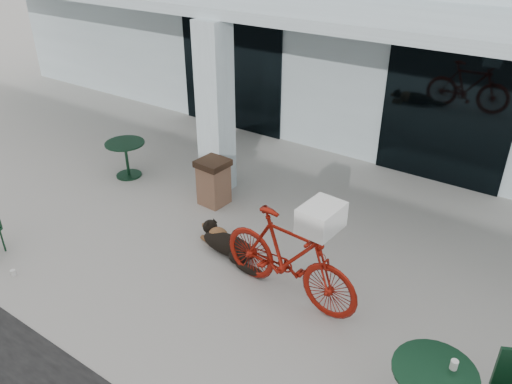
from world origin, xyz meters
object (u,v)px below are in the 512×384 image
Objects in this scene: bicycle at (288,258)px; trash_receptacle at (214,182)px; cafe_table_near at (127,159)px; dog at (229,244)px.

bicycle reaches higher than trash_receptacle.
cafe_table_near is at bearing 78.60° from bicycle.
trash_receptacle is at bearing 151.31° from dog.
bicycle is 2.47× the size of trash_receptacle.
trash_receptacle is at bearing 3.58° from cafe_table_near.
trash_receptacle is at bearing 64.15° from bicycle.
bicycle is 2.74× the size of cafe_table_near.
dog is 3.42m from cafe_table_near.
dog is (-1.23, 0.30, -0.45)m from bicycle.
bicycle is at bearing 0.53° from dog.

